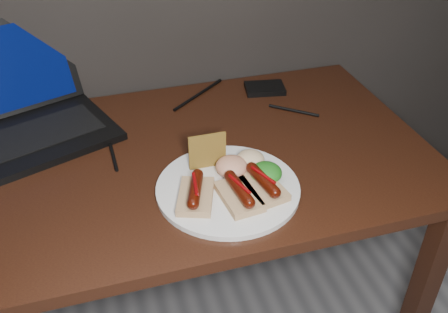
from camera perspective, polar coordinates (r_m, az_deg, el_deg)
name	(u,v)px	position (r m, az deg, el deg)	size (l,w,h in m)	color
desk	(142,192)	(1.24, -9.33, -3.98)	(1.40, 0.70, 0.75)	black
laptop	(19,114)	(1.35, -22.39, 4.51)	(0.49, 0.46, 0.25)	black
hard_drive	(265,88)	(1.47, 4.68, 7.77)	(0.11, 0.08, 0.02)	black
desk_cables	(131,130)	(1.30, -10.60, 2.98)	(0.99, 0.38, 0.01)	black
plate	(228,188)	(1.08, 0.45, -3.65)	(0.31, 0.31, 0.01)	silver
bread_sausage_left	(196,193)	(1.03, -3.27, -4.19)	(0.10, 0.13, 0.04)	#D2B27B
bread_sausage_center	(239,193)	(1.03, 1.75, -4.22)	(0.08, 0.12, 0.04)	#D2B27B
bread_sausage_right	(263,184)	(1.06, 4.45, -3.16)	(0.09, 0.13, 0.04)	#D2B27B
crispbread	(207,151)	(1.11, -1.92, 0.64)	(0.09, 0.01, 0.09)	#A57C2D
salad_greens	(266,173)	(1.09, 4.83, -1.86)	(0.07, 0.07, 0.04)	#124F0F
salsa_mound	(232,166)	(1.10, 0.88, -1.14)	(0.07, 0.07, 0.04)	#A11510
coleslaw_mound	(250,159)	(1.13, 3.03, -0.31)	(0.06, 0.06, 0.04)	beige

